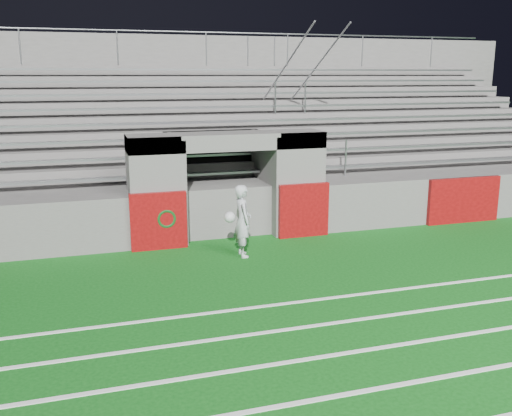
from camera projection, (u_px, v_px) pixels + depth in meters
name	position (u px, v px, depth m)	size (l,w,h in m)	color
ground	(274.00, 284.00, 11.08)	(90.00, 90.00, 0.00)	#0D4E12
stadium_structure	(192.00, 154.00, 18.14)	(26.00, 8.48, 5.42)	#565451
goalkeeper_with_ball	(242.00, 221.00, 12.61)	(0.64, 0.59, 1.62)	#B0B4BA
hose_coil	(166.00, 218.00, 13.16)	(0.49, 0.14, 0.51)	#0C3E1A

